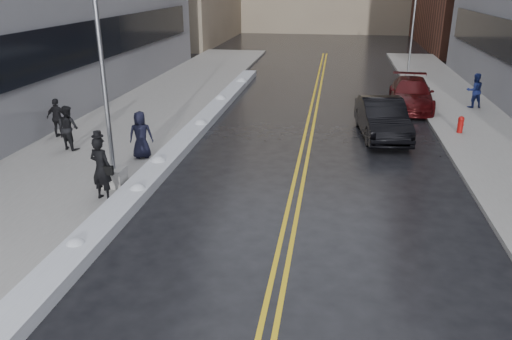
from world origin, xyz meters
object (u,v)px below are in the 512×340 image
at_px(lamppost, 107,114).
at_px(fire_hydrant, 461,124).
at_px(car_black, 382,118).
at_px(car_maroon, 411,94).
at_px(pedestrian_b, 68,128).
at_px(pedestrian_c, 141,135).
at_px(pedestrian_fedora, 101,168).
at_px(traffic_signal, 413,27).
at_px(pedestrian_d, 58,118).
at_px(pedestrian_east, 475,90).

relative_size(lamppost, fire_hydrant, 10.45).
relative_size(lamppost, car_black, 1.54).
bearing_deg(car_maroon, fire_hydrant, -68.35).
relative_size(pedestrian_b, pedestrian_c, 0.98).
bearing_deg(car_black, pedestrian_fedora, -142.68).
bearing_deg(pedestrian_b, lamppost, 156.42).
height_order(traffic_signal, car_maroon, traffic_signal).
height_order(lamppost, pedestrian_fedora, lamppost).
relative_size(pedestrian_fedora, car_black, 0.40).
bearing_deg(pedestrian_d, pedestrian_b, 132.28).
height_order(pedestrian_east, car_maroon, pedestrian_east).
distance_m(fire_hydrant, pedestrian_fedora, 15.17).
bearing_deg(pedestrian_d, pedestrian_fedora, 130.07).
distance_m(fire_hydrant, pedestrian_east, 5.18).
distance_m(pedestrian_fedora, pedestrian_d, 7.33).
bearing_deg(traffic_signal, car_black, -101.13).
distance_m(pedestrian_c, pedestrian_east, 17.35).
xyz_separation_m(pedestrian_c, pedestrian_d, (-4.40, 1.96, -0.06)).
distance_m(lamppost, pedestrian_fedora, 1.72).
xyz_separation_m(lamppost, fire_hydrant, (12.30, 8.00, -1.98)).
height_order(pedestrian_fedora, car_black, pedestrian_fedora).
distance_m(lamppost, car_maroon, 16.83).
bearing_deg(lamppost, pedestrian_east, 42.71).
height_order(pedestrian_fedora, car_maroon, pedestrian_fedora).
bearing_deg(car_maroon, traffic_signal, 88.04).
bearing_deg(traffic_signal, car_maroon, -96.19).
relative_size(traffic_signal, pedestrian_d, 3.66).
relative_size(traffic_signal, pedestrian_fedora, 3.05).
xyz_separation_m(pedestrian_fedora, car_maroon, (10.70, 13.78, -0.36)).
distance_m(lamppost, pedestrian_east, 19.05).
xyz_separation_m(lamppost, pedestrian_d, (-4.52, 4.69, -1.56)).
height_order(traffic_signal, pedestrian_d, traffic_signal).
xyz_separation_m(pedestrian_d, car_maroon, (15.32, 8.10, -0.20)).
xyz_separation_m(fire_hydrant, pedestrian_b, (-15.57, -4.73, 0.47)).
bearing_deg(pedestrian_fedora, fire_hydrant, -128.92).
bearing_deg(fire_hydrant, pedestrian_d, -168.85).
distance_m(pedestrian_east, car_black, 7.48).
relative_size(lamppost, pedestrian_east, 4.33).
bearing_deg(pedestrian_b, pedestrian_east, -129.47).
bearing_deg(pedestrian_c, lamppost, 77.61).
relative_size(pedestrian_east, car_black, 0.36).
height_order(lamppost, car_black, lamppost).
distance_m(lamppost, pedestrian_d, 6.70).
distance_m(traffic_signal, pedestrian_b, 24.16).
relative_size(pedestrian_fedora, pedestrian_c, 1.11).
bearing_deg(pedestrian_east, car_black, 32.79).
relative_size(pedestrian_b, pedestrian_east, 0.98).
distance_m(pedestrian_d, car_maroon, 17.33).
height_order(fire_hydrant, pedestrian_fedora, pedestrian_fedora).
bearing_deg(pedestrian_fedora, pedestrian_b, -36.98).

